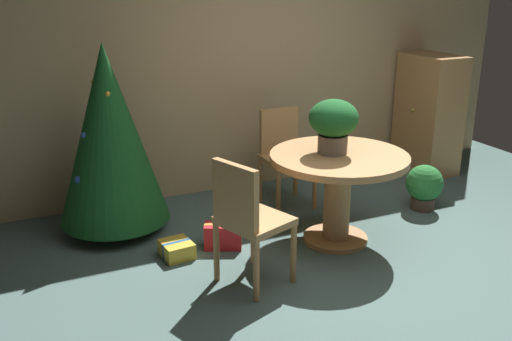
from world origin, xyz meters
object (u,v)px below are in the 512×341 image
Objects in this scene: wooden_cabinet at (429,114)px; gift_box_red at (223,236)px; round_dining_table at (338,178)px; holiday_tree at (109,134)px; flower_vase at (333,122)px; wooden_chair_left at (247,216)px; gift_box_gold at (177,249)px; wooden_chair_far at (284,152)px; potted_plant at (424,186)px.

gift_box_red is at bearing -162.70° from wooden_cabinet.
round_dining_table is 1.92m from holiday_tree.
flower_vase is 1.28× the size of gift_box_red.
flower_vase is at bearing -150.56° from wooden_cabinet.
holiday_tree is at bearing -177.41° from wooden_cabinet.
gift_box_red is at bearing 162.86° from round_dining_table.
wooden_cabinet is at bearing 31.16° from round_dining_table.
wooden_chair_left is 0.85m from gift_box_gold.
flower_vase is 1.84m from holiday_tree.
flower_vase reaches higher than wooden_chair_far.
round_dining_table is 4.09× the size of gift_box_gold.
potted_plant is (1.12, 0.24, -0.32)m from round_dining_table.
wooden_chair_left reaches higher than round_dining_table.
wooden_chair_far is (0.96, 1.30, -0.02)m from wooden_chair_left.
potted_plant is at bearing -15.33° from holiday_tree.
wooden_chair_left is 2.19m from potted_plant.
round_dining_table is at bearing -148.84° from wooden_cabinet.
holiday_tree is 1.25× the size of wooden_cabinet.
gift_box_gold is (-1.29, -0.67, -0.45)m from wooden_chair_far.
holiday_tree is 3.53m from wooden_cabinet.
flower_vase is 1.60× the size of gift_box_gold.
flower_vase reaches higher than gift_box_gold.
flower_vase reaches higher than wooden_chair_left.
wooden_cabinet reaches higher than round_dining_table.
holiday_tree is 4.74× the size of gift_box_red.
wooden_cabinet is (3.20, 0.87, 0.59)m from gift_box_gold.
flower_vase is 1.02m from wooden_chair_far.
wooden_cabinet reaches higher than potted_plant.
wooden_chair_left is at bearing -64.14° from holiday_tree.
wooden_chair_left is at bearing -62.37° from gift_box_gold.
wooden_chair_far is at bearing -173.95° from wooden_cabinet.
potted_plant is at bearing 9.00° from flower_vase.
round_dining_table is 0.86× the size of wooden_cabinet.
gift_box_red is at bearing 178.97° from potted_plant.
flower_vase is at bearing -14.20° from gift_box_red.
wooden_chair_far is at bearing 53.45° from wooden_chair_left.
round_dining_table reaches higher than gift_box_gold.
gift_box_red is 2.03m from potted_plant.
holiday_tree is at bearing 178.50° from wooden_chair_far.
flower_vase reaches higher than round_dining_table.
wooden_chair_far reaches higher than gift_box_gold.
holiday_tree is 1.12m from gift_box_gold.
gift_box_gold is (0.32, -0.71, -0.80)m from holiday_tree.
round_dining_table is at bearing -90.00° from wooden_chair_far.
holiday_tree is at bearing 115.86° from wooden_chair_left.
gift_box_gold is (-0.33, 0.63, -0.47)m from wooden_chair_left.
gift_box_red is at bearing -45.01° from holiday_tree.
wooden_chair_left reaches higher than wooden_chair_far.
wooden_cabinet is at bearing 6.05° from wooden_chair_far.
round_dining_table is 1.19× the size of wooden_chair_left.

